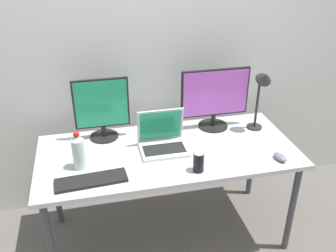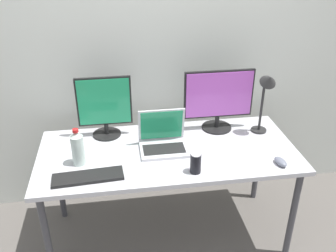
{
  "view_description": "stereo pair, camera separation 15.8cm",
  "coord_description": "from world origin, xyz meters",
  "px_view_note": "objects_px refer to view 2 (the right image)",
  "views": [
    {
      "loc": [
        -0.47,
        -2.06,
        2.05
      ],
      "look_at": [
        0.0,
        0.0,
        0.92
      ],
      "focal_mm": 40.0,
      "sensor_mm": 36.0,
      "label": 1
    },
    {
      "loc": [
        -0.32,
        -2.08,
        2.05
      ],
      "look_at": [
        0.0,
        0.0,
        0.92
      ],
      "focal_mm": 40.0,
      "sensor_mm": 36.0,
      "label": 2
    }
  ],
  "objects_px": {
    "keyboard_main": "(88,177)",
    "desk_lamp": "(266,92)",
    "mouse_by_keyboard": "(281,162)",
    "soda_can_near_keyboard": "(196,163)",
    "laptop_silver": "(163,140)",
    "monitor_center": "(219,99)",
    "work_desk": "(168,158)",
    "water_bottle": "(78,148)",
    "monitor_left": "(105,106)"
  },
  "relations": [
    {
      "from": "monitor_center",
      "to": "water_bottle",
      "type": "bearing_deg",
      "value": -161.54
    },
    {
      "from": "work_desk",
      "to": "soda_can_near_keyboard",
      "type": "relative_size",
      "value": 13.47
    },
    {
      "from": "mouse_by_keyboard",
      "to": "desk_lamp",
      "type": "xyz_separation_m",
      "value": [
        0.02,
        0.39,
        0.3
      ]
    },
    {
      "from": "desk_lamp",
      "to": "soda_can_near_keyboard",
      "type": "bearing_deg",
      "value": -145.16
    },
    {
      "from": "work_desk",
      "to": "monitor_center",
      "type": "xyz_separation_m",
      "value": [
        0.4,
        0.25,
        0.3
      ]
    },
    {
      "from": "mouse_by_keyboard",
      "to": "soda_can_near_keyboard",
      "type": "xyz_separation_m",
      "value": [
        -0.54,
        -0.0,
        0.04
      ]
    },
    {
      "from": "monitor_center",
      "to": "keyboard_main",
      "type": "distance_m",
      "value": 1.06
    },
    {
      "from": "monitor_center",
      "to": "soda_can_near_keyboard",
      "type": "relative_size",
      "value": 3.94
    },
    {
      "from": "keyboard_main",
      "to": "desk_lamp",
      "type": "bearing_deg",
      "value": 12.88
    },
    {
      "from": "water_bottle",
      "to": "monitor_center",
      "type": "bearing_deg",
      "value": 18.46
    },
    {
      "from": "soda_can_near_keyboard",
      "to": "desk_lamp",
      "type": "relative_size",
      "value": 0.27
    },
    {
      "from": "laptop_silver",
      "to": "keyboard_main",
      "type": "bearing_deg",
      "value": -149.82
    },
    {
      "from": "laptop_silver",
      "to": "soda_can_near_keyboard",
      "type": "height_order",
      "value": "laptop_silver"
    },
    {
      "from": "monitor_left",
      "to": "water_bottle",
      "type": "xyz_separation_m",
      "value": [
        -0.17,
        -0.34,
        -0.11
      ]
    },
    {
      "from": "keyboard_main",
      "to": "desk_lamp",
      "type": "xyz_separation_m",
      "value": [
        1.2,
        0.36,
        0.31
      ]
    },
    {
      "from": "monitor_center",
      "to": "keyboard_main",
      "type": "xyz_separation_m",
      "value": [
        -0.91,
        -0.49,
        -0.23
      ]
    },
    {
      "from": "monitor_left",
      "to": "soda_can_near_keyboard",
      "type": "bearing_deg",
      "value": -45.88
    },
    {
      "from": "water_bottle",
      "to": "soda_can_near_keyboard",
      "type": "xyz_separation_m",
      "value": [
        0.69,
        -0.2,
        -0.05
      ]
    },
    {
      "from": "keyboard_main",
      "to": "water_bottle",
      "type": "relative_size",
      "value": 1.69
    },
    {
      "from": "soda_can_near_keyboard",
      "to": "monitor_left",
      "type": "bearing_deg",
      "value": 134.12
    },
    {
      "from": "mouse_by_keyboard",
      "to": "water_bottle",
      "type": "height_order",
      "value": "water_bottle"
    },
    {
      "from": "mouse_by_keyboard",
      "to": "soda_can_near_keyboard",
      "type": "distance_m",
      "value": 0.54
    },
    {
      "from": "desk_lamp",
      "to": "laptop_silver",
      "type": "bearing_deg",
      "value": -173.64
    },
    {
      "from": "keyboard_main",
      "to": "desk_lamp",
      "type": "distance_m",
      "value": 1.29
    },
    {
      "from": "water_bottle",
      "to": "desk_lamp",
      "type": "bearing_deg",
      "value": 8.8
    },
    {
      "from": "work_desk",
      "to": "laptop_silver",
      "type": "xyz_separation_m",
      "value": [
        -0.03,
        0.04,
        0.12
      ]
    },
    {
      "from": "monitor_left",
      "to": "laptop_silver",
      "type": "bearing_deg",
      "value": -31.58
    },
    {
      "from": "work_desk",
      "to": "mouse_by_keyboard",
      "type": "relative_size",
      "value": 15.76
    },
    {
      "from": "monitor_left",
      "to": "work_desk",
      "type": "bearing_deg",
      "value": -33.72
    },
    {
      "from": "monitor_left",
      "to": "laptop_silver",
      "type": "distance_m",
      "value": 0.46
    },
    {
      "from": "mouse_by_keyboard",
      "to": "soda_can_near_keyboard",
      "type": "height_order",
      "value": "soda_can_near_keyboard"
    },
    {
      "from": "mouse_by_keyboard",
      "to": "monitor_left",
      "type": "bearing_deg",
      "value": 142.79
    },
    {
      "from": "keyboard_main",
      "to": "mouse_by_keyboard",
      "type": "distance_m",
      "value": 1.18
    },
    {
      "from": "laptop_silver",
      "to": "desk_lamp",
      "type": "bearing_deg",
      "value": 6.36
    },
    {
      "from": "work_desk",
      "to": "monitor_left",
      "type": "relative_size",
      "value": 3.91
    },
    {
      "from": "keyboard_main",
      "to": "mouse_by_keyboard",
      "type": "relative_size",
      "value": 3.84
    },
    {
      "from": "monitor_center",
      "to": "desk_lamp",
      "type": "bearing_deg",
      "value": -23.91
    },
    {
      "from": "monitor_left",
      "to": "monitor_center",
      "type": "xyz_separation_m",
      "value": [
        0.8,
        -0.02,
        0.01
      ]
    },
    {
      "from": "monitor_left",
      "to": "laptop_silver",
      "type": "height_order",
      "value": "monitor_left"
    },
    {
      "from": "monitor_left",
      "to": "water_bottle",
      "type": "distance_m",
      "value": 0.4
    },
    {
      "from": "soda_can_near_keyboard",
      "to": "desk_lamp",
      "type": "distance_m",
      "value": 0.73
    },
    {
      "from": "keyboard_main",
      "to": "soda_can_near_keyboard",
      "type": "relative_size",
      "value": 3.28
    },
    {
      "from": "laptop_silver",
      "to": "mouse_by_keyboard",
      "type": "distance_m",
      "value": 0.76
    },
    {
      "from": "monitor_left",
      "to": "mouse_by_keyboard",
      "type": "distance_m",
      "value": 1.21
    },
    {
      "from": "soda_can_near_keyboard",
      "to": "water_bottle",
      "type": "bearing_deg",
      "value": 164.12
    },
    {
      "from": "monitor_left",
      "to": "keyboard_main",
      "type": "distance_m",
      "value": 0.56
    },
    {
      "from": "monitor_center",
      "to": "work_desk",
      "type": "bearing_deg",
      "value": -148.18
    },
    {
      "from": "laptop_silver",
      "to": "water_bottle",
      "type": "height_order",
      "value": "laptop_silver"
    },
    {
      "from": "desk_lamp",
      "to": "monitor_center",
      "type": "bearing_deg",
      "value": 156.09
    },
    {
      "from": "monitor_center",
      "to": "water_bottle",
      "type": "relative_size",
      "value": 2.03
    }
  ]
}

